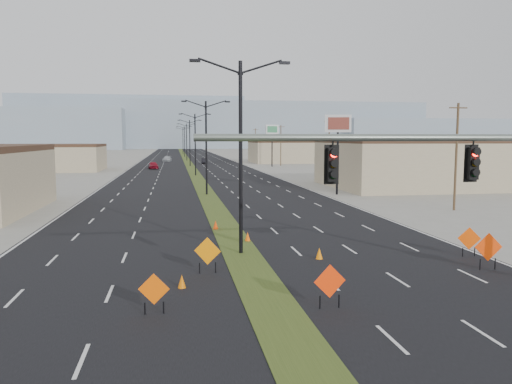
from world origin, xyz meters
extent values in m
plane|color=gray|center=(0.00, 0.00, 0.00)|extent=(600.00, 600.00, 0.00)
cube|color=black|center=(0.00, 100.00, 0.00)|extent=(25.00, 400.00, 0.02)
cube|color=#344619|center=(0.00, 100.00, 0.00)|extent=(2.00, 400.00, 0.04)
cube|color=tan|center=(-32.00, 85.00, 2.25)|extent=(30.00, 14.00, 4.50)
cube|color=tan|center=(34.00, 45.00, 2.75)|extent=(36.00, 18.00, 5.50)
cube|color=tan|center=(38.00, 110.00, 2.50)|extent=(44.00, 16.00, 5.00)
cube|color=#8A9BAB|center=(40.00, 300.00, 14.00)|extent=(220.00, 50.00, 28.00)
cube|color=#8A9BAB|center=(180.00, 290.00, 9.00)|extent=(160.00, 50.00, 18.00)
cube|color=#8A9BAB|center=(-30.00, 320.00, 16.00)|extent=(140.00, 50.00, 32.00)
cylinder|color=slate|center=(5.20, 2.00, 6.10)|extent=(16.00, 0.24, 0.24)
cube|color=black|center=(1.70, 2.00, 5.22)|extent=(0.50, 0.28, 1.30)
sphere|color=#FF0C05|center=(1.70, 1.84, 5.57)|extent=(0.22, 0.22, 0.22)
cube|color=black|center=(6.70, 2.00, 5.22)|extent=(0.50, 0.28, 1.30)
sphere|color=#FF0C05|center=(6.70, 1.84, 5.57)|extent=(0.22, 0.22, 0.22)
cylinder|color=black|center=(0.00, 12.00, 5.00)|extent=(0.20, 0.20, 10.00)
cube|color=black|center=(-2.30, 12.00, 9.95)|extent=(0.55, 0.24, 0.14)
cube|color=black|center=(2.30, 12.00, 9.95)|extent=(0.55, 0.24, 0.14)
cylinder|color=black|center=(0.00, 40.00, 5.00)|extent=(0.20, 0.20, 10.00)
cube|color=black|center=(-2.30, 40.00, 9.95)|extent=(0.55, 0.24, 0.14)
cube|color=black|center=(2.30, 40.00, 9.95)|extent=(0.55, 0.24, 0.14)
cylinder|color=black|center=(0.00, 68.00, 5.00)|extent=(0.20, 0.20, 10.00)
cube|color=black|center=(-2.30, 68.00, 9.95)|extent=(0.55, 0.24, 0.14)
cube|color=black|center=(2.30, 68.00, 9.95)|extent=(0.55, 0.24, 0.14)
cylinder|color=black|center=(0.00, 96.00, 5.00)|extent=(0.20, 0.20, 10.00)
cube|color=black|center=(-2.30, 96.00, 9.95)|extent=(0.55, 0.24, 0.14)
cube|color=black|center=(2.30, 96.00, 9.95)|extent=(0.55, 0.24, 0.14)
cylinder|color=black|center=(0.00, 124.00, 5.00)|extent=(0.20, 0.20, 10.00)
cube|color=black|center=(-2.30, 124.00, 9.95)|extent=(0.55, 0.24, 0.14)
cube|color=black|center=(2.30, 124.00, 9.95)|extent=(0.55, 0.24, 0.14)
cylinder|color=black|center=(0.00, 152.00, 5.00)|extent=(0.20, 0.20, 10.00)
cube|color=black|center=(-2.30, 152.00, 9.95)|extent=(0.55, 0.24, 0.14)
cube|color=black|center=(2.30, 152.00, 9.95)|extent=(0.55, 0.24, 0.14)
cylinder|color=black|center=(0.00, 180.00, 5.00)|extent=(0.20, 0.20, 10.00)
cube|color=black|center=(-2.30, 180.00, 9.95)|extent=(0.55, 0.24, 0.14)
cube|color=black|center=(2.30, 180.00, 9.95)|extent=(0.55, 0.24, 0.14)
cylinder|color=#4C3823|center=(20.00, 25.00, 4.50)|extent=(0.20, 0.20, 9.00)
cube|color=#4C3823|center=(20.00, 25.00, 8.60)|extent=(1.60, 0.10, 0.10)
cylinder|color=#4C3823|center=(20.00, 60.00, 4.50)|extent=(0.20, 0.20, 9.00)
cube|color=#4C3823|center=(20.00, 60.00, 8.60)|extent=(1.60, 0.10, 0.10)
cylinder|color=#4C3823|center=(20.00, 95.00, 4.50)|extent=(0.20, 0.20, 9.00)
cube|color=#4C3823|center=(20.00, 95.00, 8.60)|extent=(1.60, 0.10, 0.10)
cylinder|color=#4C3823|center=(20.00, 130.00, 4.50)|extent=(0.20, 0.20, 9.00)
cube|color=#4C3823|center=(20.00, 130.00, 8.60)|extent=(1.60, 0.10, 0.10)
imported|color=maroon|center=(-7.54, 87.38, 0.72)|extent=(2.27, 4.44, 1.45)
imported|color=black|center=(3.71, 105.93, 0.67)|extent=(1.58, 4.11, 1.33)
imported|color=#B1B5BB|center=(-5.23, 118.41, 0.71)|extent=(2.45, 5.05, 1.42)
cube|color=#F75905|center=(-4.18, 3.40, 0.91)|extent=(1.08, 0.21, 1.09)
cylinder|color=black|center=(-4.49, 3.40, 0.23)|extent=(0.05, 0.05, 0.45)
cylinder|color=black|center=(-3.86, 3.40, 0.23)|extent=(0.05, 0.05, 0.45)
cube|color=orange|center=(-2.00, 8.39, 1.03)|extent=(1.17, 0.51, 1.24)
cylinder|color=black|center=(-2.36, 8.39, 0.26)|extent=(0.05, 0.05, 0.52)
cylinder|color=black|center=(-1.64, 8.39, 0.26)|extent=(0.05, 0.05, 0.52)
cube|color=#FF3305|center=(2.00, 3.00, 1.01)|extent=(1.21, 0.19, 1.21)
cylinder|color=black|center=(1.65, 3.00, 0.25)|extent=(0.05, 0.05, 0.50)
cylinder|color=black|center=(2.35, 3.00, 0.25)|extent=(0.05, 0.05, 0.50)
cube|color=#EC3904|center=(10.83, 6.86, 1.09)|extent=(1.31, 0.16, 1.31)
cylinder|color=black|center=(10.45, 6.86, 0.27)|extent=(0.05, 0.05, 0.55)
cylinder|color=black|center=(11.21, 6.86, 0.27)|extent=(0.05, 0.05, 0.55)
cube|color=#E84704|center=(11.50, 9.42, 0.96)|extent=(1.12, 0.37, 1.15)
cylinder|color=black|center=(11.16, 9.42, 0.24)|extent=(0.05, 0.05, 0.48)
cylinder|color=black|center=(11.84, 9.42, 0.24)|extent=(0.05, 0.05, 0.48)
cone|color=orange|center=(-3.18, 6.32, 0.28)|extent=(0.43, 0.43, 0.56)
cone|color=orange|center=(3.74, 10.15, 0.30)|extent=(0.37, 0.37, 0.60)
cone|color=#FF5B05|center=(0.80, 15.01, 0.28)|extent=(0.42, 0.42, 0.57)
cone|color=#F33E05|center=(-0.76, 19.18, 0.31)|extent=(0.38, 0.38, 0.62)
cylinder|color=black|center=(14.00, 38.07, 3.55)|extent=(0.24, 0.24, 7.10)
cube|color=white|center=(14.00, 38.07, 7.66)|extent=(2.79, 1.13, 1.87)
cube|color=brown|center=(14.00, 37.87, 7.66)|extent=(2.16, 0.69, 1.31)
cylinder|color=black|center=(17.42, 91.96, 3.70)|extent=(0.24, 0.24, 7.40)
cube|color=white|center=(17.42, 91.96, 7.99)|extent=(2.92, 1.02, 1.95)
cube|color=#368755|center=(17.42, 91.76, 7.99)|extent=(2.29, 0.59, 1.36)
camera|label=1|loc=(-3.40, -13.67, 6.08)|focal=35.00mm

